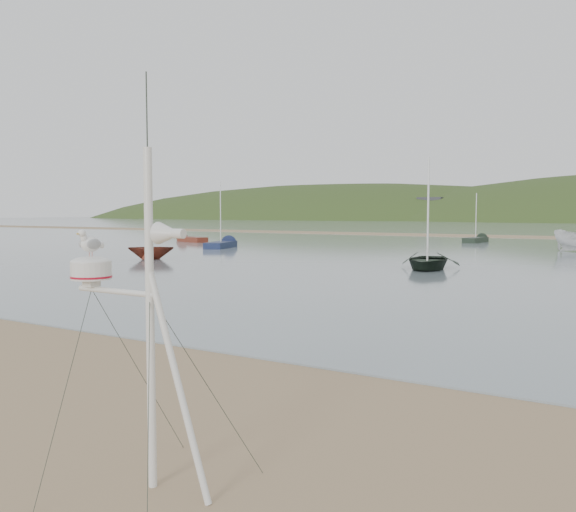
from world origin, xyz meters
The scene contains 7 objects.
ground centered at (0.00, 0.00, 0.00)m, with size 560.00×560.00×0.00m, color #8A6F50.
mast_rig centered at (1.76, -1.44, 1.09)m, with size 2.00×2.13×4.51m.
boat_dark centered at (-4.03, 24.53, 2.19)m, with size 3.08×0.89×4.31m, color black.
boat_red centered at (-21.10, 21.80, 1.45)m, with size 2.43×1.48×2.81m, color maroon.
sailboat_dark_mid centered at (-9.22, 55.02, 0.30)m, with size 1.70×5.24×5.18m.
sailboat_blue_near centered at (-25.43, 35.14, 0.30)m, with size 3.32×6.10×5.96m.
dinghy_red_far centered at (-34.70, 40.51, 0.29)m, with size 5.29×2.76×1.25m.
Camera 1 is at (6.53, -6.14, 3.02)m, focal length 38.00 mm.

